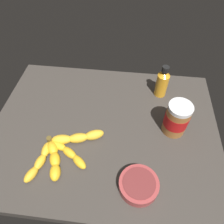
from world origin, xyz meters
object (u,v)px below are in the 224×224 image
(small_bowl, at_px, (139,185))
(honey_bottle, at_px, (162,83))
(banana_bunch, at_px, (63,151))
(peanut_butter_jar, at_px, (177,119))

(small_bowl, bearing_deg, honey_bottle, 79.60)
(banana_bunch, relative_size, honey_bottle, 1.63)
(small_bowl, bearing_deg, banana_bunch, 161.31)
(peanut_butter_jar, relative_size, honey_bottle, 0.91)
(banana_bunch, xyz_separation_m, peanut_butter_jar, (0.41, 0.16, 0.05))
(banana_bunch, height_order, honey_bottle, honey_bottle)
(banana_bunch, relative_size, small_bowl, 1.94)
(peanut_butter_jar, xyz_separation_m, honey_bottle, (-0.05, 0.20, -0.00))
(banana_bunch, height_order, peanut_butter_jar, peanut_butter_jar)
(banana_bunch, height_order, small_bowl, same)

